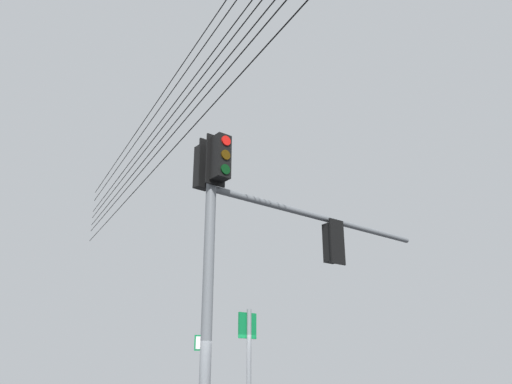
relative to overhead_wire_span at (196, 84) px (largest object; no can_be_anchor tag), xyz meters
The scene contains 2 objects.
signal_mast_assembly 4.03m from the overhead_wire_span, 32.15° to the right, with size 6.24×2.79×6.42m.
overhead_wire_span is the anchor object (origin of this frame).
Camera 1 is at (-1.20, -8.34, 1.92)m, focal length 35.31 mm.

